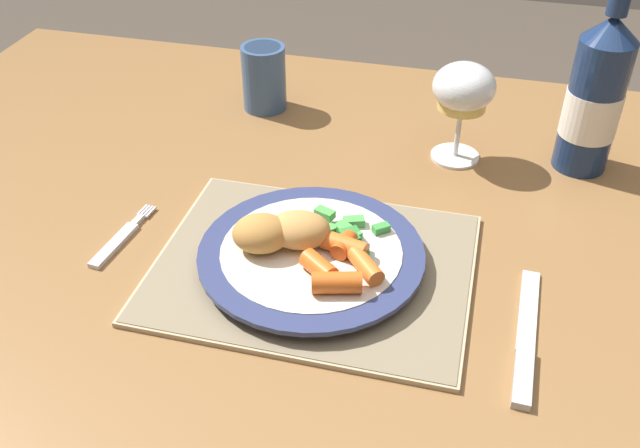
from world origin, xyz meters
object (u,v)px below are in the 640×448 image
object	(u,v)px
wine_glass	(463,92)
bottle	(595,95)
fork	(119,240)
table_knife	(525,346)
drinking_cup	(264,76)
dinner_plate	(311,256)
dining_table	(356,282)

from	to	relation	value
wine_glass	bottle	size ratio (longest dim) A/B	0.47
fork	table_knife	size ratio (longest dim) A/B	0.64
wine_glass	drinking_cup	bearing A→B (deg)	165.65
dinner_plate	wine_glass	bearing A→B (deg)	64.47
dinner_plate	wine_glass	xyz separation A→B (m)	(0.13, 0.27, 0.08)
wine_glass	bottle	distance (m)	0.16
table_knife	bottle	size ratio (longest dim) A/B	0.66
dining_table	dinner_plate	size ratio (longest dim) A/B	5.78
dining_table	wine_glass	bearing A→B (deg)	63.35
dining_table	dinner_plate	xyz separation A→B (m)	(-0.04, -0.08, 0.10)
wine_glass	dining_table	bearing A→B (deg)	-116.65
dining_table	bottle	world-z (taller)	bottle
fork	wine_glass	bearing A→B (deg)	38.28
dining_table	dinner_plate	world-z (taller)	dinner_plate
dining_table	table_knife	bearing A→B (deg)	-37.09
fork	dining_table	bearing A→B (deg)	19.51
wine_glass	dinner_plate	bearing A→B (deg)	-115.53
bottle	drinking_cup	distance (m)	0.46
dining_table	drinking_cup	bearing A→B (deg)	127.08
dinner_plate	drinking_cup	size ratio (longest dim) A/B	2.53
dinner_plate	dining_table	bearing A→B (deg)	67.09
fork	drinking_cup	bearing A→B (deg)	80.04
fork	bottle	world-z (taller)	bottle
table_knife	wine_glass	xyz separation A→B (m)	(-0.10, 0.33, 0.09)
fork	dinner_plate	bearing A→B (deg)	2.29
dinner_plate	wine_glass	distance (m)	0.31
drinking_cup	wine_glass	bearing A→B (deg)	-14.35
table_knife	bottle	world-z (taller)	bottle
dining_table	wine_glass	size ratio (longest dim) A/B	10.49
bottle	table_knife	bearing A→B (deg)	-99.68
fork	wine_glass	xyz separation A→B (m)	(0.35, 0.28, 0.09)
dining_table	bottle	bearing A→B (deg)	39.20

